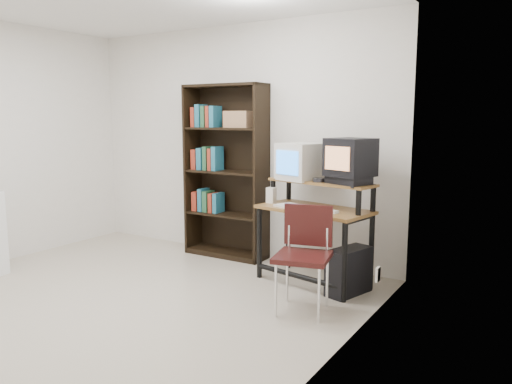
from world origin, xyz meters
The scene contains 16 objects.
floor centered at (0.00, 0.00, -0.01)m, with size 4.00×4.00×0.01m, color beige.
back_wall centered at (0.00, 2.00, 1.30)m, with size 4.00×0.01×2.60m, color silver.
right_wall centered at (2.00, 0.00, 1.30)m, with size 0.01×4.00×2.60m, color silver.
computer_desk centered at (1.25, 1.49, 0.67)m, with size 1.15×0.73×0.98m.
crt_monitor centered at (1.02, 1.64, 1.15)m, with size 0.47×0.47×0.36m.
vcr centered at (1.57, 1.52, 1.01)m, with size 0.36×0.26×0.08m, color black.
crt_tv centered at (1.57, 1.54, 1.22)m, with size 0.46×0.45×0.34m.
cd_spindle centered at (1.28, 1.50, 0.99)m, with size 0.12×0.12×0.05m, color #26262B.
keyboard centered at (1.13, 1.36, 0.74)m, with size 0.47×0.21×0.04m, color beige.
mousepad centered at (1.50, 1.33, 0.72)m, with size 0.22×0.18×0.01m, color black.
mouse centered at (1.50, 1.34, 0.74)m, with size 0.10×0.06×0.03m, color white.
desk_speaker centered at (0.77, 1.50, 0.80)m, with size 0.08×0.07×0.17m, color beige.
pc_tower centered at (1.65, 1.37, 0.21)m, with size 0.20×0.45×0.42m, color black.
school_chair centered at (1.46, 0.85, 0.53)m, with size 0.52×0.52×0.86m.
bookshelf centered at (-0.02, 1.86, 0.99)m, with size 0.97×0.33×1.94m.
wall_outlet centered at (1.99, 1.15, 0.30)m, with size 0.02×0.08×0.12m, color beige.
Camera 1 is at (3.21, -2.75, 1.59)m, focal length 35.00 mm.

